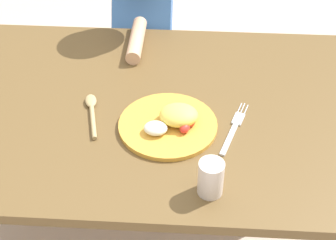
% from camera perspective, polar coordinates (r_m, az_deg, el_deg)
% --- Properties ---
extents(dining_table, '(1.41, 0.84, 0.70)m').
position_cam_1_polar(dining_table, '(1.54, -2.14, -2.00)').
color(dining_table, brown).
rests_on(dining_table, ground_plane).
extents(plate, '(0.27, 0.27, 0.06)m').
position_cam_1_polar(plate, '(1.38, 0.30, -0.28)').
color(plate, gold).
rests_on(plate, dining_table).
extents(fork, '(0.09, 0.22, 0.01)m').
position_cam_1_polar(fork, '(1.39, 7.34, -1.00)').
color(fork, silver).
rests_on(fork, dining_table).
extents(spoon, '(0.07, 0.19, 0.02)m').
position_cam_1_polar(spoon, '(1.45, -8.49, 1.15)').
color(spoon, tan).
rests_on(spoon, dining_table).
extents(drinking_cup, '(0.06, 0.06, 0.09)m').
position_cam_1_polar(drinking_cup, '(1.19, 4.80, -6.46)').
color(drinking_cup, silver).
rests_on(drinking_cup, dining_table).
extents(person, '(0.21, 0.46, 1.00)m').
position_cam_1_polar(person, '(1.98, -2.64, 7.86)').
color(person, '#4D3F59').
rests_on(person, ground_plane).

